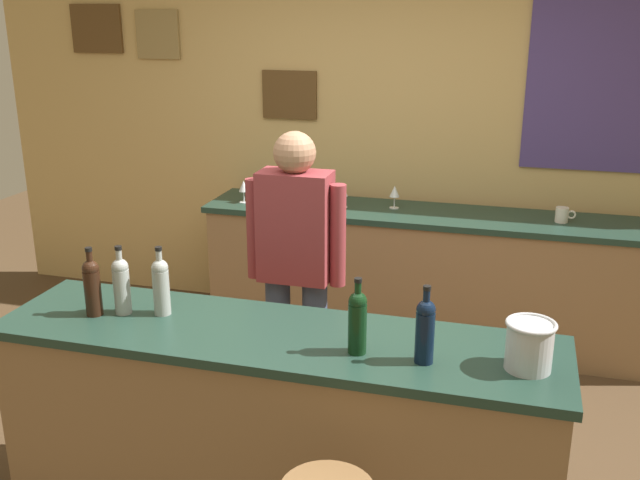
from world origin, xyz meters
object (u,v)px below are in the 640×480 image
wine_bottle_a (92,285)px  wine_bottle_d (357,320)px  bartender (296,265)px  wine_bottle_b (121,284)px  wine_glass_d (343,192)px  wine_glass_e (395,192)px  wine_bottle_c (161,285)px  coffee_mug (562,215)px  wine_glass_b (288,183)px  wine_bottle_e (425,329)px  wine_glass_c (301,187)px  wine_glass_a (244,187)px  ice_bucket (529,344)px

wine_bottle_a → wine_bottle_d: same height
bartender → wine_bottle_b: bartender is taller
wine_glass_d → wine_glass_e: 0.34m
wine_bottle_c → coffee_mug: (1.72, 2.01, -0.11)m
wine_bottle_c → coffee_mug: size_ratio=2.45×
wine_bottle_d → wine_glass_b: bearing=114.4°
wine_bottle_e → wine_glass_d: bearing=111.6°
wine_bottle_a → wine_glass_c: bearing=82.3°
wine_bottle_d → wine_glass_d: wine_bottle_d is taller
wine_bottle_b → wine_glass_d: (0.48, 2.01, -0.05)m
wine_glass_c → wine_glass_d: (0.31, -0.05, 0.00)m
wine_bottle_a → wine_glass_a: size_ratio=1.97×
ice_bucket → wine_glass_e: (-0.88, 2.14, -0.01)m
wine_bottle_a → wine_glass_e: 2.33m
wine_bottle_b → wine_glass_b: size_ratio=1.97×
wine_glass_d → wine_bottle_c: bearing=-99.0°
wine_bottle_d → wine_glass_d: 2.18m
wine_bottle_b → coffee_mug: (1.89, 2.04, -0.11)m
wine_bottle_b → wine_glass_a: (-0.21, 1.95, -0.05)m
ice_bucket → wine_glass_e: bearing=112.3°
wine_bottle_d → wine_glass_a: (-1.27, 2.04, -0.05)m
wine_bottle_a → ice_bucket: size_ratio=1.63×
wine_bottle_d → wine_glass_c: bearing=112.4°
wine_bottle_b → wine_bottle_c: size_ratio=1.00×
ice_bucket → wine_glass_d: size_ratio=1.21×
ice_bucket → wine_glass_a: size_ratio=1.21×
wine_bottle_c → wine_glass_e: 2.15m
bartender → wine_glass_c: (-0.37, 1.31, 0.07)m
wine_glass_c → wine_glass_d: bearing=-8.6°
wine_bottle_d → wine_glass_d: (-0.58, 2.10, -0.05)m
ice_bucket → wine_bottle_d: bearing=-176.3°
wine_bottle_d → ice_bucket: (0.63, 0.04, -0.04)m
wine_glass_c → wine_glass_d: 0.31m
wine_glass_b → coffee_mug: bearing=-2.7°
wine_glass_d → wine_glass_e: size_ratio=1.00×
wine_bottle_c → wine_glass_d: size_ratio=1.97×
bartender → wine_bottle_a: (-0.66, -0.79, 0.12)m
wine_bottle_c → wine_glass_c: bearing=89.8°
coffee_mug → wine_glass_e: bearing=177.9°
wine_glass_e → wine_glass_c: bearing=-177.4°
wine_bottle_d → wine_glass_e: (-0.24, 2.18, -0.05)m
wine_bottle_a → wine_bottle_c: same height
wine_bottle_e → wine_glass_b: size_ratio=1.97×
wine_glass_d → wine_glass_a: bearing=-175.1°
bartender → wine_bottle_c: bearing=-118.3°
wine_bottle_a → ice_bucket: 1.80m
wine_bottle_b → wine_bottle_c: 0.17m
wine_glass_c → bartender: bearing=-74.0°
wine_glass_e → wine_bottle_c: bearing=-107.6°
wine_glass_c → wine_glass_e: bearing=2.6°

